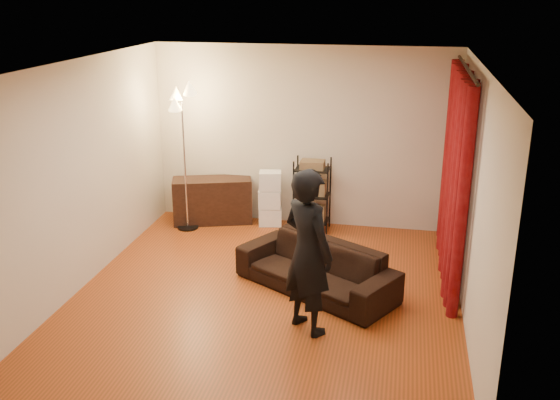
% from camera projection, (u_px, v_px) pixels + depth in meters
% --- Properties ---
extents(floor, '(5.00, 5.00, 0.00)m').
position_uv_depth(floor, '(267.00, 295.00, 7.42)').
color(floor, '#9A3E17').
rests_on(floor, ground).
extents(ceiling, '(5.00, 5.00, 0.00)m').
position_uv_depth(ceiling, '(265.00, 65.00, 6.55)').
color(ceiling, white).
rests_on(ceiling, ground).
extents(wall_back, '(5.00, 0.00, 5.00)m').
position_uv_depth(wall_back, '(303.00, 137.00, 9.30)').
color(wall_back, beige).
rests_on(wall_back, ground).
extents(wall_front, '(5.00, 0.00, 5.00)m').
position_uv_depth(wall_front, '(193.00, 286.00, 4.67)').
color(wall_front, beige).
rests_on(wall_front, ground).
extents(wall_left, '(0.00, 5.00, 5.00)m').
position_uv_depth(wall_left, '(82.00, 175.00, 7.41)').
color(wall_left, beige).
rests_on(wall_left, ground).
extents(wall_right, '(0.00, 5.00, 5.00)m').
position_uv_depth(wall_right, '(474.00, 200.00, 6.56)').
color(wall_right, beige).
rests_on(wall_right, ground).
extents(curtain_rod, '(0.04, 2.65, 0.04)m').
position_uv_depth(curtain_rod, '(467.00, 68.00, 7.22)').
color(curtain_rod, black).
rests_on(curtain_rod, wall_right).
extents(curtain, '(0.22, 2.65, 2.55)m').
position_uv_depth(curtain, '(455.00, 176.00, 7.65)').
color(curtain, maroon).
rests_on(curtain, ground).
extents(sofa, '(2.10, 1.68, 0.58)m').
position_uv_depth(sofa, '(316.00, 268.00, 7.46)').
color(sofa, black).
rests_on(sofa, ground).
extents(person, '(0.78, 0.74, 1.78)m').
position_uv_depth(person, '(308.00, 252.00, 6.41)').
color(person, black).
rests_on(person, ground).
extents(media_cabinet, '(1.28, 0.79, 0.70)m').
position_uv_depth(media_cabinet, '(213.00, 200.00, 9.63)').
color(media_cabinet, '#311C13').
rests_on(media_cabinet, ground).
extents(storage_boxes, '(0.39, 0.33, 0.86)m').
position_uv_depth(storage_boxes, '(270.00, 198.00, 9.47)').
color(storage_boxes, white).
rests_on(storage_boxes, ground).
extents(wire_shelf, '(0.56, 0.44, 1.10)m').
position_uv_depth(wire_shelf, '(312.00, 195.00, 9.25)').
color(wire_shelf, black).
rests_on(wire_shelf, ground).
extents(floor_lamp, '(0.50, 0.50, 2.14)m').
position_uv_depth(floor_lamp, '(185.00, 160.00, 9.13)').
color(floor_lamp, silver).
rests_on(floor_lamp, ground).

